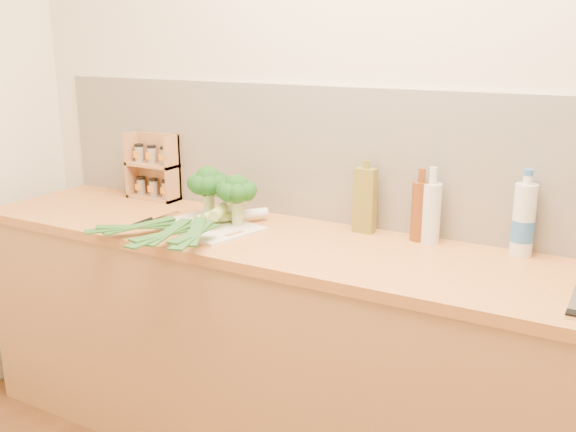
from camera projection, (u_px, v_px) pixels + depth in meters
name	position (u px, v px, depth m)	size (l,w,h in m)	color
room_shell	(384.00, 161.00, 2.43)	(3.50, 3.50, 3.50)	beige
counter	(348.00, 364.00, 2.38)	(3.20, 0.62, 0.90)	#A87446
chopping_board	(207.00, 227.00, 2.50)	(0.39, 0.29, 0.01)	beige
broccoli_left	(208.00, 183.00, 2.58)	(0.17, 0.17, 0.21)	#9DB368
broccoli_right	(237.00, 191.00, 2.48)	(0.16, 0.16, 0.20)	#9DB368
leek_front	(201.00, 220.00, 2.50)	(0.47, 0.60, 0.04)	white
leek_mid	(200.00, 221.00, 2.42)	(0.10, 0.62, 0.04)	white
leek_back	(212.00, 217.00, 2.40)	(0.25, 0.63, 0.04)	white
chefs_knife	(148.00, 222.00, 2.57)	(0.04, 0.30, 0.02)	silver
spice_rack	(155.00, 170.00, 2.94)	(0.25, 0.10, 0.30)	#BF7D52
oil_tin	(365.00, 200.00, 2.43)	(0.08, 0.05, 0.28)	olive
glass_bottle	(431.00, 212.00, 2.31)	(0.07, 0.07, 0.28)	silver
amber_bottle	(420.00, 210.00, 2.33)	(0.06, 0.06, 0.27)	brown
water_bottle	(523.00, 222.00, 2.17)	(0.08, 0.08, 0.28)	silver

